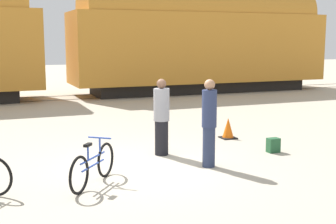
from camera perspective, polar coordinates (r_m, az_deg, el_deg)
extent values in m
plane|color=#B2A893|center=(9.89, -2.45, -6.57)|extent=(80.00, 80.00, 0.00)
cube|color=black|center=(23.68, 3.92, 3.15)|extent=(10.77, 2.34, 0.55)
cube|color=#C67F28|center=(23.57, 3.97, 7.83)|extent=(12.82, 3.12, 3.32)
cylinder|color=#C67F28|center=(23.60, 4.01, 11.86)|extent=(11.80, 2.96, 2.96)
cube|color=#4C4238|center=(20.91, -13.00, 1.45)|extent=(39.01, 0.07, 0.01)
cube|color=#4C4238|center=(22.32, -13.58, 1.88)|extent=(39.01, 0.07, 0.01)
torus|color=black|center=(9.11, -7.62, -5.81)|extent=(0.46, 0.55, 0.67)
torus|color=black|center=(8.19, -10.78, -7.57)|extent=(0.46, 0.55, 0.67)
cylinder|color=#3351B7|center=(8.60, -9.14, -5.54)|extent=(0.62, 0.75, 0.04)
cylinder|color=#3351B7|center=(8.64, -9.12, -6.44)|extent=(0.57, 0.69, 0.04)
cylinder|color=#3351B7|center=(8.41, -9.73, -4.91)|extent=(0.04, 0.04, 0.28)
cube|color=black|center=(8.37, -9.76, -3.98)|extent=(0.19, 0.21, 0.05)
cylinder|color=#3351B7|center=(8.82, -8.32, -4.12)|extent=(0.04, 0.04, 0.31)
cylinder|color=#3351B7|center=(8.79, -8.34, -3.13)|extent=(0.38, 0.32, 0.03)
cylinder|color=#283351|center=(9.76, 5.00, -4.27)|extent=(0.26, 0.26, 0.84)
cylinder|color=navy|center=(9.61, 5.06, 0.41)|extent=(0.31, 0.31, 0.77)
sphere|color=#A37556|center=(9.55, 5.10, 3.35)|extent=(0.22, 0.22, 0.22)
cylinder|color=black|center=(10.72, -0.79, -3.16)|extent=(0.31, 0.31, 0.80)
cylinder|color=gray|center=(10.59, -0.80, 0.89)|extent=(0.36, 0.36, 0.74)
sphere|color=brown|center=(10.53, -0.80, 3.47)|extent=(0.22, 0.22, 0.22)
cube|color=#235633|center=(11.27, 12.71, -3.97)|extent=(0.28, 0.20, 0.34)
cube|color=black|center=(12.67, 7.32, -3.12)|extent=(0.40, 0.40, 0.03)
cone|color=orange|center=(12.62, 7.34, -1.96)|extent=(0.32, 0.32, 0.55)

